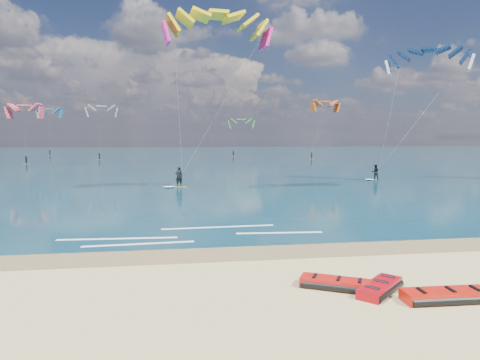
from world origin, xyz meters
The scene contains 10 objects.
ground centered at (0.00, 40.00, 0.00)m, with size 320.00×320.00×0.00m, color tan.
wet_sand_strip centered at (0.00, 3.00, 0.00)m, with size 320.00×2.40×0.01m, color brown.
sea centered at (0.00, 104.00, 0.02)m, with size 320.00×200.00×0.04m, color #0B3240.
packed_kite_left centered at (5.76, -3.11, 0.00)m, with size 2.79×1.10×0.40m, color red, non-canonical shape.
packed_kite_mid centered at (2.91, -1.60, 0.00)m, with size 2.37×1.04×0.38m, color red, non-canonical shape.
packed_kite_right centered at (4.16, -2.17, 0.00)m, with size 2.22×1.03×0.37m, color #AF0711, non-canonical shape.
kitesurfer_main centered at (-0.13, 24.06, 8.59)m, with size 10.99×7.68×16.55m.
kitesurfer_far centered at (21.83, 28.65, 7.93)m, with size 9.98×8.18×15.31m.
shoreline_foam centered at (-1.55, 6.48, 0.05)m, with size 12.87×3.58×0.01m.
distant_kites centered at (-7.13, 80.92, 5.55)m, with size 69.13×39.68×12.36m.
Camera 1 is at (-2.03, -14.28, 4.81)m, focal length 32.00 mm.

